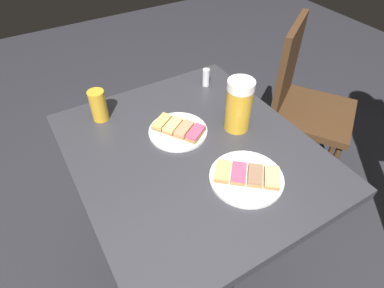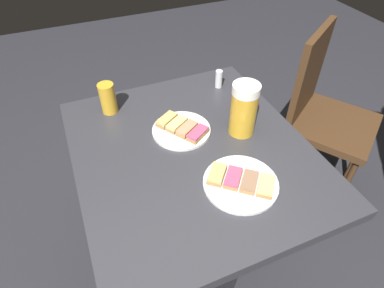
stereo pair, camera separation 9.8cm
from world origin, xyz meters
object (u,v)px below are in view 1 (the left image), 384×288
Objects in this scene: plate_far at (247,177)px; cafe_chair at (302,100)px; plate_near at (179,130)px; beer_glass_small at (98,105)px; salt_shaker at (206,77)px; beer_mug at (238,104)px.

plate_far is 0.24× the size of cafe_chair.
plate_near is 0.28m from beer_glass_small.
beer_glass_small is at bearing -37.11° from cafe_chair.
cafe_chair is (-0.42, 0.71, -0.25)m from plate_far.
beer_glass_small is at bearing -91.08° from salt_shaker.
salt_shaker is (-0.26, 0.05, -0.05)m from beer_mug.
cafe_chair is (0.05, 0.54, -0.27)m from salt_shaker.
beer_mug reaches higher than cafe_chair.
salt_shaker reaches higher than plate_far.
beer_glass_small is (-0.20, -0.19, 0.04)m from plate_near.
salt_shaker is (0.01, 0.42, -0.02)m from beer_glass_small.
beer_mug reaches higher than plate_near.
plate_near is 2.77× the size of salt_shaker.
plate_near is at bearing -111.14° from beer_mug.
beer_mug is (0.07, 0.18, 0.08)m from plate_near.
plate_far is 1.92× the size of beer_glass_small.
beer_glass_small is 1.58× the size of salt_shaker.
beer_glass_small is (-0.47, -0.26, 0.04)m from plate_far.
cafe_chair is at bearing 120.51° from plate_far.
salt_shaker is (-0.47, 0.16, 0.02)m from plate_far.
beer_mug is 1.62× the size of beer_glass_small.
plate_far is 0.86m from cafe_chair.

